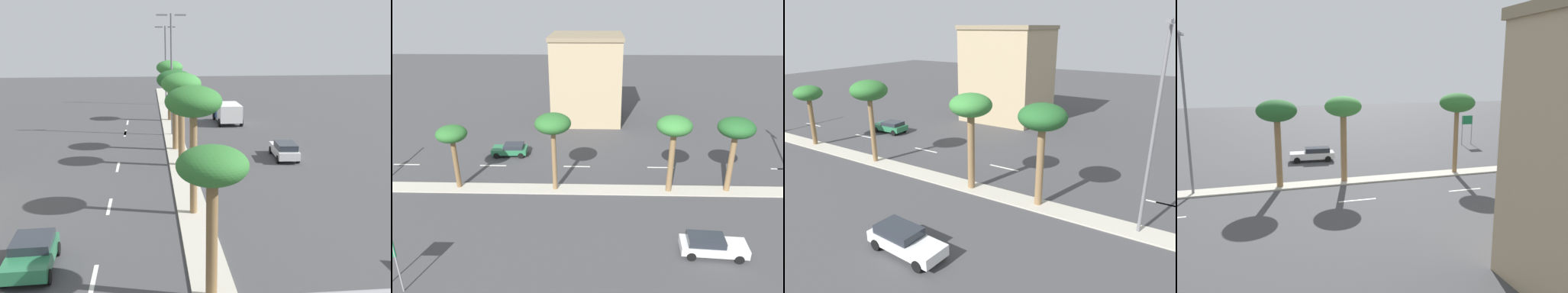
# 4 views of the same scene
# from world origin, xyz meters

# --- Properties ---
(ground_plane) EXTENTS (160.00, 160.00, 0.00)m
(ground_plane) POSITION_xyz_m (0.00, 33.33, 0.00)
(ground_plane) COLOR #424244
(lane_stripe_near) EXTENTS (0.20, 2.80, 0.01)m
(lane_stripe_near) POSITION_xyz_m (-4.93, 4.00, 0.01)
(lane_stripe_near) COLOR silver
(lane_stripe_near) RESTS_ON ground
(lane_stripe_outboard) EXTENTS (0.20, 2.80, 0.01)m
(lane_stripe_outboard) POSITION_xyz_m (-4.93, 13.32, 0.01)
(lane_stripe_outboard) COLOR silver
(lane_stripe_outboard) RESTS_ON ground
(lane_stripe_leading) EXTENTS (0.20, 2.80, 0.01)m
(lane_stripe_leading) POSITION_xyz_m (-4.93, 22.23, 0.01)
(lane_stripe_leading) COLOR silver
(lane_stripe_leading) RESTS_ON ground
(lane_stripe_right) EXTENTS (0.20, 2.80, 0.01)m
(lane_stripe_right) POSITION_xyz_m (-4.93, 31.07, 0.01)
(lane_stripe_right) COLOR silver
(lane_stripe_right) RESTS_ON ground
(commercial_building) EXTENTS (9.59, 9.66, 11.83)m
(commercial_building) POSITION_xyz_m (-21.03, 22.80, 5.93)
(commercial_building) COLOR tan
(commercial_building) RESTS_ON ground
(palm_tree_right) EXTENTS (2.72, 2.72, 6.05)m
(palm_tree_right) POSITION_xyz_m (-0.17, 11.42, 5.19)
(palm_tree_right) COLOR brown
(palm_tree_right) RESTS_ON median_curb
(palm_tree_mid) EXTENTS (3.17, 3.17, 7.29)m
(palm_tree_mid) POSITION_xyz_m (0.00, 20.50, 6.35)
(palm_tree_mid) COLOR olive
(palm_tree_mid) RESTS_ON median_curb
(palm_tree_front) EXTENTS (3.07, 3.07, 7.18)m
(palm_tree_front) POSITION_xyz_m (0.06, 30.96, 6.14)
(palm_tree_front) COLOR olive
(palm_tree_front) RESTS_ON median_curb
(palm_tree_trailing) EXTENTS (3.18, 3.18, 7.02)m
(palm_tree_trailing) POSITION_xyz_m (-0.11, 36.32, 6.02)
(palm_tree_trailing) COLOR olive
(palm_tree_trailing) RESTS_ON median_curb
(sedan_green_front) EXTENTS (2.15, 3.91, 1.32)m
(sedan_green_front) POSITION_xyz_m (-7.70, 14.65, 0.72)
(sedan_green_front) COLOR #287047
(sedan_green_front) RESTS_ON ground
(sedan_white_trailing) EXTENTS (2.10, 4.66, 1.43)m
(sedan_white_trailing) POSITION_xyz_m (8.74, 32.36, 0.76)
(sedan_white_trailing) COLOR silver
(sedan_white_trailing) RESTS_ON ground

